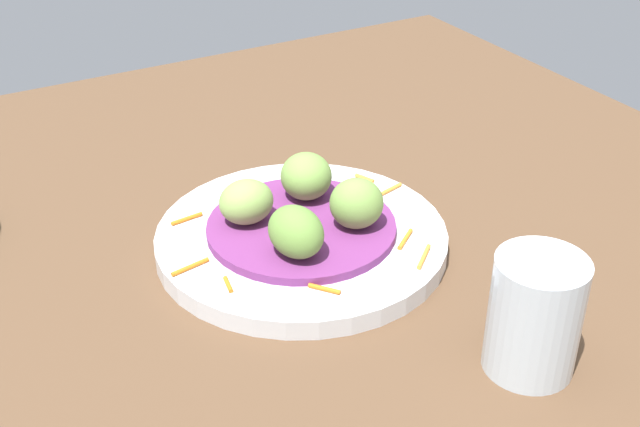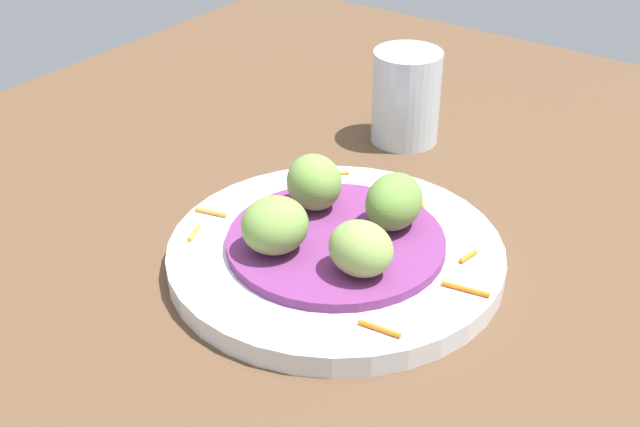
{
  "view_description": "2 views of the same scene",
  "coord_description": "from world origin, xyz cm",
  "px_view_note": "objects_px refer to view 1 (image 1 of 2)",
  "views": [
    {
      "loc": [
        -54.04,
        27.76,
        45.02
      ],
      "look_at": [
        2.41,
        -4.2,
        5.83
      ],
      "focal_mm": 46.41,
      "sensor_mm": 36.0,
      "label": 1
    },
    {
      "loc": [
        50.19,
        29.31,
        41.62
      ],
      "look_at": [
        3.27,
        -4.42,
        6.24
      ],
      "focal_mm": 47.45,
      "sensor_mm": 36.0,
      "label": 2
    }
  ],
  "objects_px": {
    "guac_scoop_back": "(295,232)",
    "main_plate": "(302,239)",
    "guac_scoop_right": "(246,202)",
    "guac_scoop_left": "(356,203)",
    "water_glass": "(535,315)",
    "guac_scoop_center": "(306,176)"
  },
  "relations": [
    {
      "from": "main_plate",
      "to": "guac_scoop_left",
      "type": "xyz_separation_m",
      "value": [
        -0.03,
        -0.04,
        0.04
      ]
    },
    {
      "from": "guac_scoop_back",
      "to": "main_plate",
      "type": "bearing_deg",
      "value": -33.96
    },
    {
      "from": "main_plate",
      "to": "guac_scoop_back",
      "type": "bearing_deg",
      "value": 146.04
    },
    {
      "from": "guac_scoop_center",
      "to": "guac_scoop_back",
      "type": "height_order",
      "value": "same"
    },
    {
      "from": "water_glass",
      "to": "guac_scoop_right",
      "type": "bearing_deg",
      "value": 23.97
    },
    {
      "from": "guac_scoop_center",
      "to": "water_glass",
      "type": "relative_size",
      "value": 0.55
    },
    {
      "from": "guac_scoop_center",
      "to": "water_glass",
      "type": "bearing_deg",
      "value": -170.68
    },
    {
      "from": "guac_scoop_center",
      "to": "guac_scoop_right",
      "type": "xyz_separation_m",
      "value": [
        -0.01,
        0.07,
        -0.0
      ]
    },
    {
      "from": "guac_scoop_back",
      "to": "water_glass",
      "type": "bearing_deg",
      "value": -151.74
    },
    {
      "from": "guac_scoop_center",
      "to": "guac_scoop_left",
      "type": "bearing_deg",
      "value": -168.96
    },
    {
      "from": "main_plate",
      "to": "guac_scoop_right",
      "type": "xyz_separation_m",
      "value": [
        0.03,
        0.04,
        0.04
      ]
    },
    {
      "from": "guac_scoop_center",
      "to": "main_plate",
      "type": "bearing_deg",
      "value": 146.04
    },
    {
      "from": "main_plate",
      "to": "guac_scoop_right",
      "type": "height_order",
      "value": "guac_scoop_right"
    },
    {
      "from": "guac_scoop_left",
      "to": "guac_scoop_back",
      "type": "relative_size",
      "value": 0.89
    },
    {
      "from": "guac_scoop_back",
      "to": "water_glass",
      "type": "xyz_separation_m",
      "value": [
        -0.19,
        -0.1,
        -0.0
      ]
    },
    {
      "from": "guac_scoop_right",
      "to": "guac_scoop_back",
      "type": "bearing_deg",
      "value": -168.96
    },
    {
      "from": "guac_scoop_center",
      "to": "guac_scoop_back",
      "type": "distance_m",
      "value": 0.1
    },
    {
      "from": "guac_scoop_left",
      "to": "guac_scoop_right",
      "type": "relative_size",
      "value": 0.97
    },
    {
      "from": "guac_scoop_center",
      "to": "guac_scoop_back",
      "type": "relative_size",
      "value": 0.95
    },
    {
      "from": "main_plate",
      "to": "guac_scoop_right",
      "type": "relative_size",
      "value": 5.34
    },
    {
      "from": "main_plate",
      "to": "guac_scoop_left",
      "type": "relative_size",
      "value": 5.51
    },
    {
      "from": "main_plate",
      "to": "water_glass",
      "type": "bearing_deg",
      "value": -162.42
    }
  ]
}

